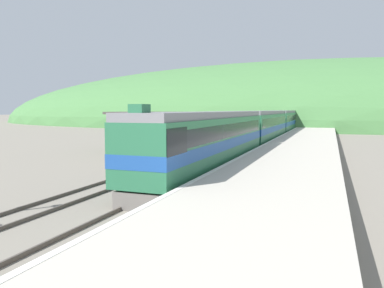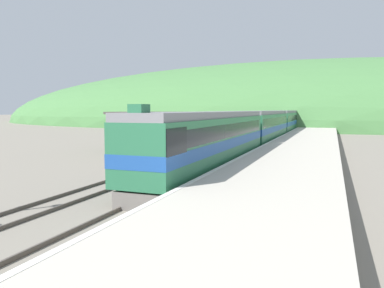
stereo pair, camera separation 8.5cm
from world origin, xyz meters
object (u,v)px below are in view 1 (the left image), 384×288
at_px(carriage_second, 264,127).
at_px(carriage_third, 284,121).
at_px(siding_train, 231,129).
at_px(express_train_lead_car, 209,140).

bearing_deg(carriage_second, carriage_third, 90.00).
bearing_deg(siding_train, express_train_lead_car, -79.31).
bearing_deg(express_train_lead_car, siding_train, 100.69).
relative_size(express_train_lead_car, carriage_second, 1.04).
bearing_deg(express_train_lead_car, carriage_second, 90.00).
relative_size(carriage_second, siding_train, 0.53).
bearing_deg(carriage_second, siding_train, -178.47).
xyz_separation_m(express_train_lead_car, carriage_third, (0.00, 41.70, -0.01)).
relative_size(express_train_lead_car, siding_train, 0.55).
xyz_separation_m(express_train_lead_car, siding_train, (-3.97, 21.06, -0.41)).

